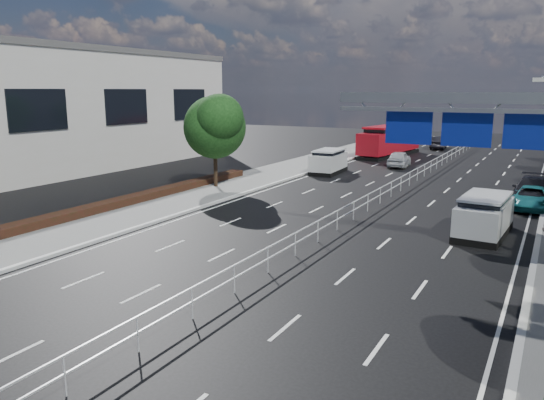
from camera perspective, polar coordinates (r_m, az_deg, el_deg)
The scene contains 15 objects.
ground at distance 17.51m, azimuth -6.93°, elevation -11.60°, with size 160.00×160.00×0.00m, color black.
kerb_near at distance 23.59m, azimuth -25.19°, elevation -6.28°, with size 0.25×140.00×0.15m, color silver.
kerb_far at distance 14.73m, azimuth 24.51°, elevation -17.08°, with size 0.25×140.00×0.15m, color silver.
median_fence at distance 37.32m, azimuth 13.42°, elevation 1.57°, with size 0.05×85.00×1.02m.
hedge_near at distance 29.75m, azimuth -22.50°, elevation -1.89°, with size 1.00×36.00×0.44m, color black.
overhead_gantry at distance 23.28m, azimuth 22.01°, elevation 7.68°, with size 10.24×0.38×7.45m.
near_building at distance 50.21m, azimuth -23.58°, elevation 8.60°, with size 12.00×38.00×10.00m, color beige.
near_tree_back at distance 37.73m, azimuth -6.15°, elevation 8.18°, with size 4.84×4.51×6.69m.
white_minivan at distance 45.17m, azimuth 6.10°, elevation 4.14°, with size 2.26×4.71×2.00m.
red_bus at distance 58.21m, azimuth 12.50°, elevation 6.32°, with size 4.03×11.04×3.22m.
near_car_silver at distance 50.05m, azimuth 13.52°, elevation 4.33°, with size 1.73×4.30×1.46m, color #B5B8BD.
near_car_dark at distance 66.68m, azimuth 17.51°, elevation 5.91°, with size 1.60×4.60×1.52m, color black.
silver_minivan at distance 27.49m, azimuth 21.87°, elevation -1.58°, with size 2.32×4.91×1.99m.
parked_car_teal at distance 35.01m, azimuth 26.14°, elevation 0.23°, with size 2.16×4.68×1.30m, color #196971.
parked_car_dark at distance 36.43m, azimuth 26.28°, elevation 0.90°, with size 2.30×5.66×1.64m, color black.
Camera 1 is at (9.43, -13.04, 6.92)m, focal length 35.00 mm.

